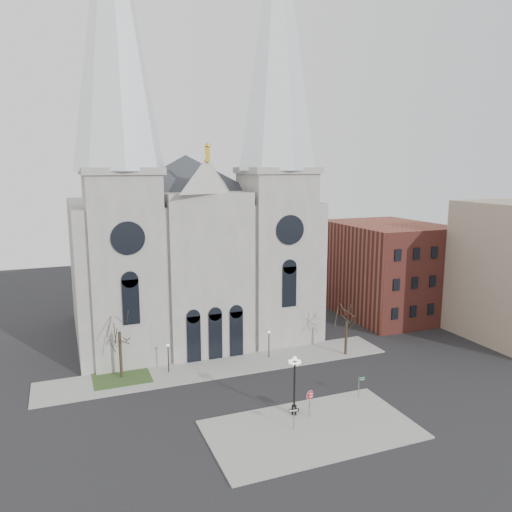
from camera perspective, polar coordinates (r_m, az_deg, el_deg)
name	(u,v)px	position (r m, az deg, el deg)	size (l,w,h in m)	color
ground	(258,410)	(48.80, 0.23, -17.23)	(160.00, 160.00, 0.00)	black
sidewalk_near	(312,429)	(45.90, 6.37, -19.09)	(18.00, 10.00, 0.14)	gray
sidewalk_far	(222,366)	(58.17, -3.90, -12.49)	(40.00, 6.00, 0.14)	gray
grass_patch	(122,378)	(57.04, -15.10, -13.29)	(6.00, 5.00, 0.18)	#2D491F
cathedral	(192,198)	(65.22, -7.29, 6.60)	(33.00, 26.66, 54.00)	gray
bg_building_brick	(386,269)	(78.96, 14.67, -1.45)	(14.00, 18.00, 14.00)	brown
tree_left	(119,329)	(55.12, -15.36, -8.03)	(3.20, 3.20, 7.50)	black
tree_right	(347,320)	(60.94, 10.31, -7.17)	(3.20, 3.20, 6.00)	black
ped_lamp_left	(168,353)	(56.41, -10.01, -10.89)	(0.32, 0.32, 3.26)	black
ped_lamp_right	(269,340)	(59.74, 1.49, -9.52)	(0.32, 0.32, 3.26)	black
stop_sign	(310,398)	(46.88, 6.14, -15.82)	(0.93, 0.10, 2.56)	slate
globe_lamp	(295,378)	(46.44, 4.42, -13.73)	(1.25, 1.25, 5.61)	black
one_way_sign	(294,415)	(44.94, 4.34, -17.62)	(0.88, 0.19, 2.03)	slate
street_name_sign	(360,385)	(51.46, 11.75, -14.21)	(0.68, 0.12, 2.12)	slate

